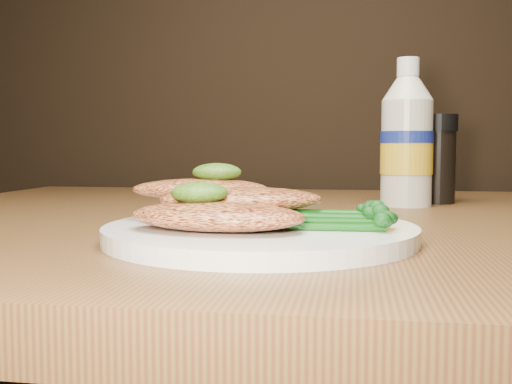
# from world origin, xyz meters

# --- Properties ---
(plate) EXTENTS (0.25, 0.25, 0.01)m
(plate) POSITION_xyz_m (-0.10, 0.86, 0.76)
(plate) COLOR white
(plate) RESTS_ON dining_table
(chicken_front) EXTENTS (0.14, 0.09, 0.02)m
(chicken_front) POSITION_xyz_m (-0.13, 0.83, 0.77)
(chicken_front) COLOR #D47A43
(chicken_front) RESTS_ON plate
(chicken_mid) EXTENTS (0.15, 0.10, 0.02)m
(chicken_mid) POSITION_xyz_m (-0.12, 0.87, 0.78)
(chicken_mid) COLOR #D47A43
(chicken_mid) RESTS_ON plate
(chicken_back) EXTENTS (0.13, 0.08, 0.02)m
(chicken_back) POSITION_xyz_m (-0.16, 0.90, 0.79)
(chicken_back) COLOR #D47A43
(chicken_back) RESTS_ON plate
(pesto_front) EXTENTS (0.06, 0.05, 0.02)m
(pesto_front) POSITION_xyz_m (-0.15, 0.84, 0.79)
(pesto_front) COLOR black
(pesto_front) RESTS_ON chicken_front
(pesto_back) EXTENTS (0.05, 0.04, 0.02)m
(pesto_back) POSITION_xyz_m (-0.15, 0.91, 0.80)
(pesto_back) COLOR black
(pesto_back) RESTS_ON chicken_back
(broccolini_bundle) EXTENTS (0.13, 0.10, 0.02)m
(broccolini_bundle) POSITION_xyz_m (-0.05, 0.87, 0.77)
(broccolini_bundle) COLOR #104D10
(broccolini_bundle) RESTS_ON plate
(mayo_bottle) EXTENTS (0.07, 0.07, 0.19)m
(mayo_bottle) POSITION_xyz_m (0.04, 1.18, 0.84)
(mayo_bottle) COLOR beige
(mayo_bottle) RESTS_ON dining_table
(pepper_grinder) EXTENTS (0.06, 0.06, 0.12)m
(pepper_grinder) POSITION_xyz_m (0.08, 1.22, 0.81)
(pepper_grinder) COLOR black
(pepper_grinder) RESTS_ON dining_table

